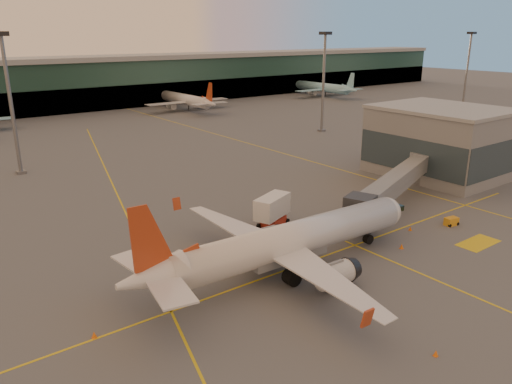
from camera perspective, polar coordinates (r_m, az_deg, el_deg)
ground at (r=57.59m, az=11.56°, el=-8.80°), size 600.00×600.00×0.00m
taxi_markings at (r=87.89m, az=-14.05°, el=0.43°), size 100.12×173.00×0.01m
terminal at (r=180.20m, az=-24.85°, el=10.89°), size 400.00×20.00×17.60m
gate_building at (r=98.11m, az=20.34°, el=5.44°), size 18.40×22.40×12.60m
mast_west_near at (r=101.68m, az=-26.35°, el=10.03°), size 2.40×2.40×25.60m
mast_east_near at (r=134.62m, az=7.76°, el=13.14°), size 2.40×2.40×25.60m
mast_east_far at (r=196.75m, az=23.06°, el=13.35°), size 2.40×2.40×25.60m
main_airplane at (r=54.40m, az=3.27°, el=-5.86°), size 37.02×33.31×11.18m
jet_bridge at (r=78.92m, az=16.01°, el=1.26°), size 31.10×13.89×5.63m
catering_truck at (r=67.25m, az=1.90°, el=-2.07°), size 6.39×4.53×4.56m
gpu_cart at (r=73.96m, az=21.43°, el=-3.16°), size 2.06×1.44×1.11m
pushback_tug at (r=74.75m, az=13.27°, el=-1.95°), size 4.00×2.48×1.95m
cone_nose at (r=70.32m, az=17.22°, el=-4.01°), size 0.44×0.44×0.57m
cone_tail at (r=47.34m, az=-18.01°, el=-15.26°), size 0.48×0.48×0.61m
cone_wing_right at (r=45.57m, az=19.86°, el=-16.94°), size 0.42×0.42×0.54m
cone_fwd at (r=64.30m, az=16.31°, el=-5.98°), size 0.48×0.48×0.61m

